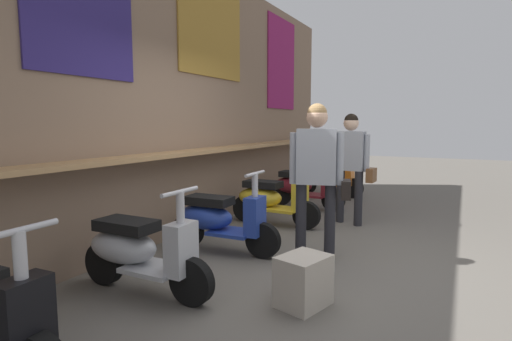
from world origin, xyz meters
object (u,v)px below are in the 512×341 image
(scooter_orange, at_px, (326,177))
(scooter_yellow, at_px, (270,199))
(scooter_blue, at_px, (218,219))
(scooter_maroon, at_px, (302,186))
(shopper_browsing, at_px, (318,165))
(merchandise_crate, at_px, (303,281))
(shopper_with_handbag, at_px, (351,158))
(scooter_silver, at_px, (138,250))

(scooter_orange, bearing_deg, scooter_yellow, -88.41)
(scooter_blue, xyz_separation_m, scooter_maroon, (2.76, 0.00, 0.00))
(scooter_yellow, distance_m, scooter_orange, 2.73)
(scooter_yellow, relative_size, shopper_browsing, 0.82)
(scooter_yellow, distance_m, scooter_maroon, 1.33)
(scooter_yellow, height_order, merchandise_crate, scooter_yellow)
(scooter_maroon, xyz_separation_m, merchandise_crate, (-3.65, -1.41, -0.18))
(scooter_orange, bearing_deg, shopper_with_handbag, -62.27)
(scooter_orange, relative_size, shopper_browsing, 0.82)
(scooter_silver, bearing_deg, scooter_maroon, 89.61)
(scooter_yellow, xyz_separation_m, shopper_browsing, (-1.17, -1.12, 0.67))
(scooter_yellow, relative_size, scooter_maroon, 1.00)
(scooter_silver, height_order, scooter_yellow, same)
(scooter_blue, xyz_separation_m, scooter_orange, (4.16, 0.00, 0.00))
(scooter_maroon, distance_m, merchandise_crate, 3.92)
(shopper_browsing, distance_m, merchandise_crate, 1.46)
(scooter_silver, bearing_deg, merchandise_crate, 16.41)
(shopper_with_handbag, relative_size, shopper_browsing, 0.96)
(scooter_yellow, xyz_separation_m, scooter_maroon, (1.33, -0.00, 0.00))
(scooter_silver, distance_m, scooter_orange, 5.48)
(scooter_blue, bearing_deg, merchandise_crate, -34.83)
(scooter_maroon, distance_m, scooter_orange, 1.40)
(scooter_yellow, xyz_separation_m, shopper_with_handbag, (0.59, -1.05, 0.61))
(scooter_maroon, xyz_separation_m, shopper_browsing, (-2.49, -1.12, 0.67))
(scooter_maroon, relative_size, scooter_orange, 1.00)
(scooter_silver, height_order, scooter_orange, same)
(shopper_with_handbag, height_order, shopper_browsing, shopper_browsing)
(shopper_browsing, xyz_separation_m, merchandise_crate, (-1.16, -0.28, -0.84))
(scooter_orange, xyz_separation_m, shopper_with_handbag, (-2.14, -1.05, 0.61))
(scooter_orange, distance_m, shopper_with_handbag, 2.46)
(scooter_silver, relative_size, merchandise_crate, 3.32)
(scooter_yellow, distance_m, shopper_browsing, 1.75)
(scooter_blue, xyz_separation_m, scooter_yellow, (1.43, 0.00, 0.00))
(scooter_blue, height_order, scooter_orange, same)
(scooter_blue, height_order, scooter_yellow, same)
(scooter_blue, bearing_deg, shopper_with_handbag, 60.12)
(scooter_maroon, distance_m, shopper_with_handbag, 1.42)
(scooter_yellow, bearing_deg, scooter_orange, 91.15)
(scooter_maroon, bearing_deg, shopper_browsing, -64.21)
(scooter_silver, xyz_separation_m, merchandise_crate, (0.42, -1.41, -0.18))
(scooter_orange, distance_m, shopper_browsing, 4.11)
(scooter_blue, relative_size, shopper_browsing, 0.82)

